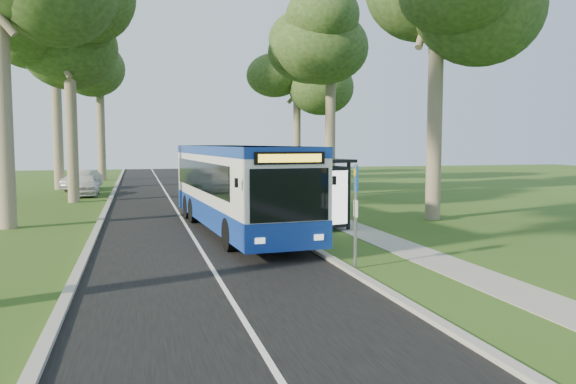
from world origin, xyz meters
name	(u,v)px	position (x,y,z in m)	size (l,w,h in m)	color
ground	(316,252)	(0.00, 0.00, 0.00)	(120.00, 120.00, 0.00)	#314E18
road	(180,216)	(-3.50, 10.00, 0.01)	(7.00, 100.00, 0.02)	black
kerb_east	(253,213)	(0.00, 10.00, 0.06)	(0.25, 100.00, 0.12)	#9E9B93
kerb_west	(102,218)	(-7.00, 10.00, 0.06)	(0.25, 100.00, 0.12)	#9E9B93
centre_line	(180,216)	(-3.50, 10.00, 0.02)	(0.12, 100.00, 0.01)	white
footpath	(311,212)	(3.00, 10.00, 0.01)	(1.50, 100.00, 0.02)	gray
bus	(236,187)	(-1.72, 4.77, 1.73)	(3.52, 12.75, 3.34)	white
bus_stop_sign	(356,205)	(0.32, -2.46, 1.77)	(0.12, 0.40, 2.87)	gray
bus_shelter	(323,179)	(1.82, 4.76, 1.99)	(2.54, 3.61, 2.81)	black
litter_bin	(317,215)	(1.87, 5.61, 0.44)	(0.50, 0.50, 0.87)	black
car_white	(85,185)	(-8.72, 22.07, 0.73)	(1.72, 4.27, 1.45)	silver
car_silver	(82,180)	(-9.32, 26.85, 0.73)	(1.54, 4.42, 1.46)	#A4A7AC
tree_west_c	(68,21)	(-9.00, 18.00, 10.36)	(5.20, 5.20, 13.98)	#7A6B56
tree_west_d	(53,13)	(-11.00, 28.00, 12.89)	(5.20, 5.20, 17.43)	#7A6B56
tree_west_e	(99,42)	(-8.50, 38.00, 12.64)	(5.20, 5.20, 17.08)	#7A6B56
tree_east_c	(331,28)	(6.80, 18.00, 10.82)	(5.20, 5.20, 14.60)	#7A6B56
tree_east_d	(297,66)	(8.00, 30.00, 10.02)	(5.20, 5.20, 13.51)	#7A6B56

